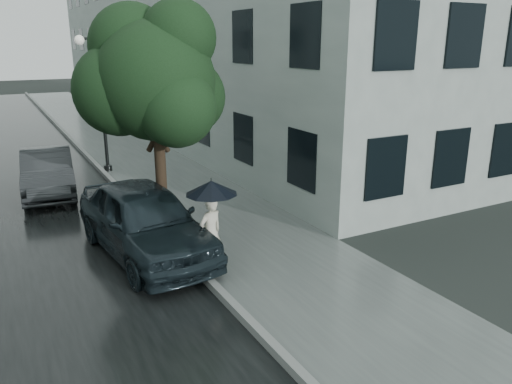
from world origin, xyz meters
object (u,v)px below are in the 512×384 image
street_tree (154,79)px  car_far (48,172)px  lamp_post (97,95)px  pedestrian (211,232)px  car_near (145,220)px

street_tree → car_far: bearing=113.7°
lamp_post → car_far: 3.50m
pedestrian → street_tree: street_tree is taller
street_tree → car_near: bearing=-122.3°
street_tree → car_near: street_tree is taller
pedestrian → car_near: bearing=-69.3°
pedestrian → car_far: (-2.30, 7.12, -0.07)m
pedestrian → street_tree: 3.81m
car_far → street_tree: bearing=-60.8°
lamp_post → car_near: bearing=-89.9°
street_tree → car_near: (-0.75, -1.18, -2.88)m
car_near → car_far: (-1.30, 5.86, -0.11)m
lamp_post → car_far: size_ratio=1.15×
pedestrian → car_far: bearing=-90.0°
lamp_post → car_near: (-0.74, -7.87, -1.90)m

